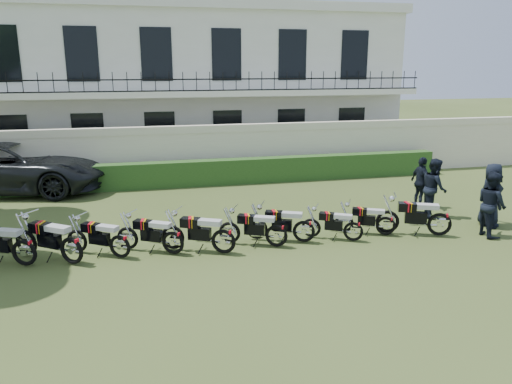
% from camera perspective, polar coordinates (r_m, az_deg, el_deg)
% --- Properties ---
extents(ground, '(100.00, 100.00, 0.00)m').
position_cam_1_polar(ground, '(13.29, -1.89, -6.33)').
color(ground, '#3A4A1D').
rests_on(ground, ground).
extents(perimeter_wall, '(30.00, 0.35, 2.30)m').
position_cam_1_polar(perimeter_wall, '(20.63, -6.37, 4.47)').
color(perimeter_wall, beige).
rests_on(perimeter_wall, ground).
extents(hedge, '(18.00, 0.60, 1.00)m').
position_cam_1_polar(hedge, '(20.13, -3.21, 2.34)').
color(hedge, '#1C3F16').
rests_on(hedge, ground).
extents(building, '(20.40, 9.60, 7.40)m').
position_cam_1_polar(building, '(26.27, -8.19, 12.11)').
color(building, white).
rests_on(building, ground).
extents(motorcycle_0, '(1.91, 0.97, 1.11)m').
position_cam_1_polar(motorcycle_0, '(13.10, -25.02, -5.65)').
color(motorcycle_0, black).
rests_on(motorcycle_0, ground).
extents(motorcycle_1, '(1.78, 1.32, 1.15)m').
position_cam_1_polar(motorcycle_1, '(12.77, -20.38, -5.60)').
color(motorcycle_1, black).
rests_on(motorcycle_1, ground).
extents(motorcycle_2, '(1.62, 1.07, 1.02)m').
position_cam_1_polar(motorcycle_2, '(12.82, -15.32, -5.42)').
color(motorcycle_2, black).
rests_on(motorcycle_2, ground).
extents(motorcycle_3, '(1.69, 1.01, 1.03)m').
position_cam_1_polar(motorcycle_3, '(12.78, -9.48, -5.12)').
color(motorcycle_3, black).
rests_on(motorcycle_3, ground).
extents(motorcycle_4, '(1.85, 1.02, 1.10)m').
position_cam_1_polar(motorcycle_4, '(12.66, -3.74, -4.98)').
color(motorcycle_4, black).
rests_on(motorcycle_4, ground).
extents(motorcycle_5, '(1.73, 0.93, 1.02)m').
position_cam_1_polar(motorcycle_5, '(13.12, 2.37, -4.42)').
color(motorcycle_5, black).
rests_on(motorcycle_5, ground).
extents(motorcycle_6, '(1.77, 0.91, 1.03)m').
position_cam_1_polar(motorcycle_6, '(13.49, 5.51, -3.91)').
color(motorcycle_6, black).
rests_on(motorcycle_6, ground).
extents(motorcycle_7, '(1.51, 0.90, 0.92)m').
position_cam_1_polar(motorcycle_7, '(13.80, 11.08, -3.93)').
color(motorcycle_7, black).
rests_on(motorcycle_7, ground).
extents(motorcycle_8, '(1.56, 0.86, 0.92)m').
position_cam_1_polar(motorcycle_8, '(14.46, 14.64, -3.27)').
color(motorcycle_8, black).
rests_on(motorcycle_8, ground).
extents(motorcycle_9, '(1.95, 0.99, 1.13)m').
position_cam_1_polar(motorcycle_9, '(14.84, 20.29, -2.88)').
color(motorcycle_9, black).
rests_on(motorcycle_9, ground).
extents(suv, '(7.34, 4.43, 1.91)m').
position_cam_1_polar(suv, '(20.82, -25.95, 2.58)').
color(suv, black).
rests_on(suv, ground).
extents(officer_1, '(0.77, 0.95, 1.84)m').
position_cam_1_polar(officer_1, '(15.36, 25.32, -1.27)').
color(officer_1, black).
rests_on(officer_1, ground).
extents(officer_2, '(0.65, 1.12, 1.79)m').
position_cam_1_polar(officer_2, '(16.10, 25.29, -0.69)').
color(officer_2, black).
rests_on(officer_2, ground).
extents(officer_3, '(0.83, 1.05, 1.88)m').
position_cam_1_polar(officer_3, '(16.38, 25.28, -0.27)').
color(officer_3, black).
rests_on(officer_3, ground).
extents(officer_4, '(0.95, 1.08, 1.87)m').
position_cam_1_polar(officer_4, '(16.64, 19.70, 0.46)').
color(officer_4, black).
rests_on(officer_4, ground).
extents(officer_5, '(0.50, 1.03, 1.71)m').
position_cam_1_polar(officer_5, '(17.62, 18.35, 1.06)').
color(officer_5, black).
rests_on(officer_5, ground).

